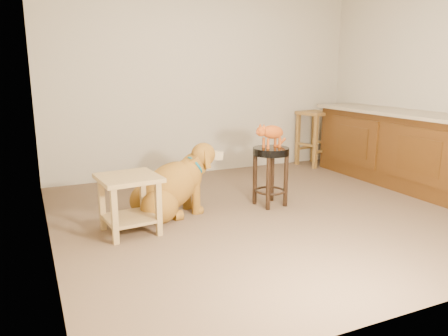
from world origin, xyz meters
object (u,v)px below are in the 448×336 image
wood_stool (315,137)px  side_table (129,195)px  tabby_kitten (271,133)px  golden_retriever (171,188)px  padded_stool (271,165)px

wood_stool → side_table: (-3.21, -1.66, -0.08)m
side_table → tabby_kitten: bearing=6.8°
wood_stool → golden_retriever: 3.04m
padded_stool → side_table: (-1.57, -0.19, -0.10)m
tabby_kitten → golden_retriever: bearing=166.0°
wood_stool → side_table: size_ratio=1.47×
side_table → wood_stool: bearing=27.3°
side_table → tabby_kitten: (1.56, 0.19, 0.44)m
padded_stool → tabby_kitten: bearing=-178.2°
padded_stool → tabby_kitten: 0.34m
wood_stool → golden_retriever: bearing=-153.7°
wood_stool → tabby_kitten: 2.24m
golden_retriever → tabby_kitten: tabby_kitten is taller
padded_stool → wood_stool: wood_stool is taller
padded_stool → wood_stool: 2.20m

